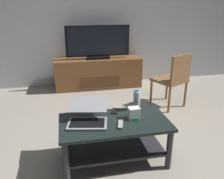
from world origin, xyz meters
The scene contains 11 objects.
ground_plane centered at (0.00, 0.00, 0.00)m, with size 7.68×7.68×0.00m, color #9E9384.
back_wall centered at (0.00, 2.54, 1.40)m, with size 6.40×0.12×2.80m, color silver.
coffee_table centered at (-0.13, -0.09, 0.31)m, with size 1.09×0.58×0.46m.
media_cabinet centered at (0.05, 2.22, 0.29)m, with size 1.66×0.45×0.58m.
television centered at (0.05, 2.20, 0.87)m, with size 1.20×0.20×0.62m.
dining_chair centered at (1.05, 1.03, 0.49)m, with size 0.58×0.58×0.87m.
laptop centered at (-0.39, -0.04, 0.52)m, with size 0.45×0.48×0.18m.
router_box centered at (0.07, -0.08, 0.52)m, with size 0.12×0.10×0.12m.
water_bottle_near centered at (0.16, 0.12, 0.57)m, with size 0.07×0.07×0.23m.
cell_phone centered at (-0.08, 0.12, 0.46)m, with size 0.07×0.14×0.01m, color black.
tv_remote centered at (-0.09, -0.19, 0.47)m, with size 0.04×0.16×0.02m, color #99999E.
Camera 1 is at (-0.58, -2.11, 1.56)m, focal length 37.26 mm.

